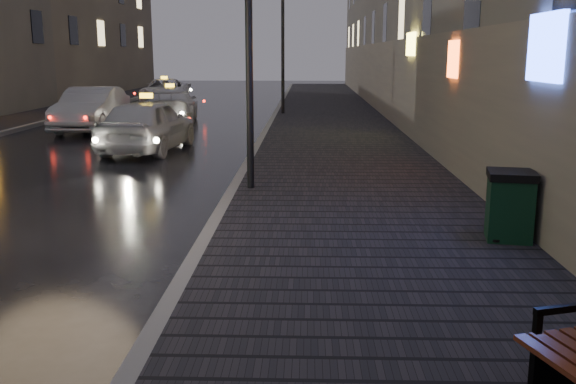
% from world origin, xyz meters
% --- Properties ---
extents(ground, '(120.00, 120.00, 0.00)m').
position_xyz_m(ground, '(0.00, 0.00, 0.00)').
color(ground, black).
rests_on(ground, ground).
extents(sidewalk, '(4.60, 58.00, 0.15)m').
position_xyz_m(sidewalk, '(3.90, 21.00, 0.07)').
color(sidewalk, black).
rests_on(sidewalk, ground).
extents(curb, '(0.20, 58.00, 0.15)m').
position_xyz_m(curb, '(1.50, 21.00, 0.07)').
color(curb, slate).
rests_on(curb, ground).
extents(sidewalk_far, '(2.40, 58.00, 0.15)m').
position_xyz_m(sidewalk_far, '(-8.70, 21.00, 0.07)').
color(sidewalk_far, black).
rests_on(sidewalk_far, ground).
extents(curb_far, '(0.20, 58.00, 0.15)m').
position_xyz_m(curb_far, '(-7.40, 21.00, 0.07)').
color(curb_far, slate).
rests_on(curb_far, ground).
extents(building_far_c, '(6.00, 22.00, 11.00)m').
position_xyz_m(building_far_c, '(-13.50, 39.00, 5.50)').
color(building_far_c, '#6B6051').
rests_on(building_far_c, ground).
extents(lamp_near, '(0.36, 0.36, 5.28)m').
position_xyz_m(lamp_near, '(1.85, 6.00, 3.49)').
color(lamp_near, black).
rests_on(lamp_near, sidewalk).
extents(lamp_far, '(0.36, 0.36, 5.28)m').
position_xyz_m(lamp_far, '(1.85, 22.00, 3.49)').
color(lamp_far, black).
rests_on(lamp_far, sidewalk).
extents(trash_bin, '(0.74, 0.74, 0.98)m').
position_xyz_m(trash_bin, '(5.80, 2.55, 0.65)').
color(trash_bin, black).
rests_on(trash_bin, sidewalk).
extents(taxi_near, '(2.18, 4.56, 1.50)m').
position_xyz_m(taxi_near, '(-1.55, 11.60, 0.75)').
color(taxi_near, silver).
rests_on(taxi_near, ground).
extents(car_left_mid, '(1.70, 4.70, 1.54)m').
position_xyz_m(car_left_mid, '(-4.81, 16.55, 0.77)').
color(car_left_mid, '#9D9DA5').
rests_on(car_left_mid, ground).
extents(taxi_mid, '(2.60, 5.10, 1.42)m').
position_xyz_m(taxi_mid, '(-2.50, 19.11, 0.71)').
color(taxi_mid, silver).
rests_on(taxi_mid, ground).
extents(taxi_far, '(2.64, 5.05, 1.36)m').
position_xyz_m(taxi_far, '(-5.01, 29.40, 0.68)').
color(taxi_far, white).
rests_on(taxi_far, ground).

